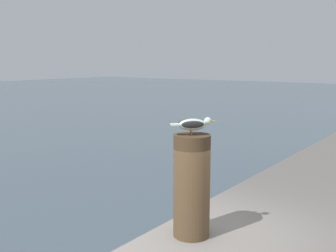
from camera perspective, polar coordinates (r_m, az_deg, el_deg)
The scene contains 2 objects.
mooring_post at distance 3.47m, azimuth 3.36°, elevation -8.44°, with size 0.31×0.31×0.88m, color #4C3823.
seagull at distance 3.35m, azimuth 3.56°, elevation 0.27°, with size 0.32×0.30×0.14m.
Camera 1 is at (-2.42, -2.14, 3.22)m, focal length 43.20 mm.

